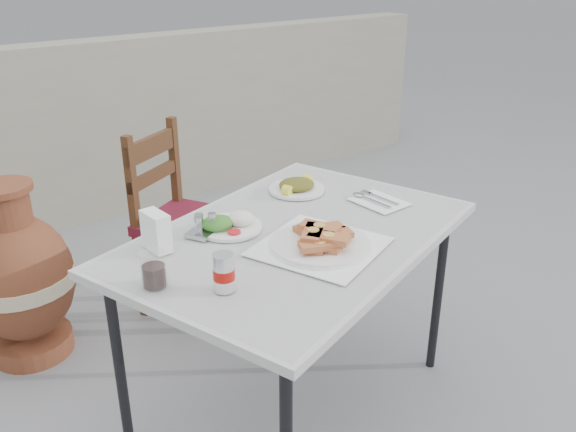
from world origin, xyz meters
TOP-DOWN VIEW (x-y plane):
  - ground at (0.00, 0.00)m, footprint 80.00×80.00m
  - cafe_table at (-0.11, 0.05)m, footprint 1.52×1.25m
  - pide_plate at (-0.12, -0.10)m, footprint 0.51×0.51m
  - salad_rice_plate at (-0.29, 0.22)m, footprint 0.24×0.24m
  - salad_chopped_plate at (0.15, 0.37)m, footprint 0.24×0.24m
  - soda_can at (-0.53, -0.14)m, footprint 0.07×0.07m
  - cola_glass at (-0.69, 0.01)m, footprint 0.08×0.08m
  - napkin_holder at (-0.57, 0.23)m, footprint 0.08×0.12m
  - condiment_caddy at (-0.39, 0.24)m, footprint 0.14×0.14m
  - cutlery_napkin at (0.33, 0.08)m, footprint 0.17×0.23m
  - chair at (-0.07, 1.03)m, footprint 0.58×0.58m
  - terracotta_urn at (-0.86, 1.09)m, footprint 0.48×0.48m
  - back_wall at (0.00, 2.50)m, footprint 6.00×0.25m

SIDE VIEW (x-z plane):
  - ground at x=0.00m, z-range 0.00..0.00m
  - terracotta_urn at x=-0.86m, z-range -0.03..0.81m
  - chair at x=-0.07m, z-range 0.02..0.98m
  - back_wall at x=0.00m, z-range 0.00..1.20m
  - cafe_table at x=-0.11m, z-range 0.34..1.15m
  - cutlery_napkin at x=0.33m, z-range 0.80..0.81m
  - salad_chopped_plate at x=0.15m, z-range 0.80..0.85m
  - salad_rice_plate at x=-0.29m, z-range 0.79..0.85m
  - condiment_caddy at x=-0.39m, z-range 0.79..0.87m
  - pide_plate at x=-0.12m, z-range 0.80..0.88m
  - cola_glass at x=-0.69m, z-range 0.79..0.91m
  - soda_can at x=-0.53m, z-range 0.80..0.92m
  - napkin_holder at x=-0.57m, z-range 0.80..0.94m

